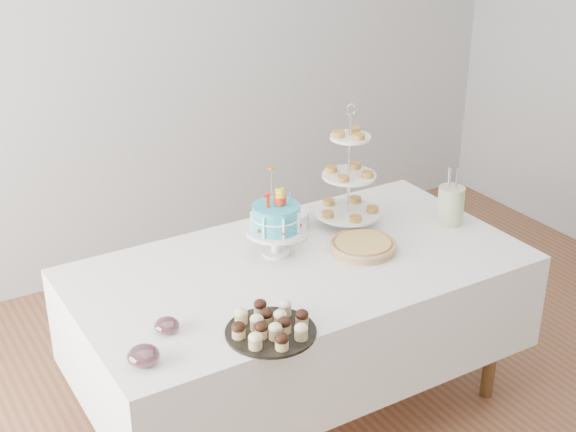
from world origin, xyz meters
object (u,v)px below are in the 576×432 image
pastry_plate (283,234)px  jam_bowl_a (143,356)px  cupcake_tray (271,324)px  plate_stack (288,219)px  tiered_stand (349,176)px  jam_bowl_b (167,326)px  table (300,309)px  birthday_cake (276,232)px  utensil_pitcher (451,204)px  pie (363,246)px

pastry_plate → jam_bowl_a: (-0.91, -0.60, 0.02)m
cupcake_tray → plate_stack: bearing=55.1°
tiered_stand → jam_bowl_b: tiered_stand is taller
table → jam_bowl_b: 0.76m
cupcake_tray → tiered_stand: 1.00m
plate_stack → birthday_cake: bearing=-131.1°
tiered_stand → table: bearing=-152.0°
plate_stack → utensil_pitcher: bearing=-27.8°
table → pastry_plate: bearing=75.4°
table → pastry_plate: size_ratio=8.74×
jam_bowl_b → pie: bearing=8.6°
jam_bowl_a → table: bearing=22.0°
table → birthday_cake: size_ratio=4.82×
cupcake_tray → tiered_stand: tiered_stand is taller
tiered_stand → utensil_pitcher: size_ratio=2.14×
table → tiered_stand: (0.39, 0.21, 0.47)m
tiered_stand → pastry_plate: tiered_stand is taller
pastry_plate → birthday_cake: bearing=-130.1°
tiered_stand → plate_stack: bearing=152.7°
pie → table: bearing=171.2°
jam_bowl_a → pie: bearing=14.5°
plate_stack → jam_bowl_b: 0.99m
pie → plate_stack: size_ratio=1.48×
tiered_stand → jam_bowl_b: 1.18m
table → pie: size_ratio=6.51×
tiered_stand → jam_bowl_a: 1.36m
utensil_pitcher → jam_bowl_b: bearing=-178.2°
pie → pastry_plate: pie is taller
pastry_plate → table: bearing=-104.6°
birthday_cake → jam_bowl_a: birthday_cake is taller
pastry_plate → tiered_stand: bearing=-8.7°
plate_stack → pastry_plate: bearing=-132.8°
jam_bowl_a → jam_bowl_b: jam_bowl_a is taller
cupcake_tray → utensil_pitcher: 1.25m
table → utensil_pitcher: 0.88m
cupcake_tray → pastry_plate: (0.44, 0.66, -0.02)m
pastry_plate → jam_bowl_b: jam_bowl_b is taller
birthday_cake → pastry_plate: 0.20m
table → cupcake_tray: cupcake_tray is taller
cupcake_tray → pie: (0.67, 0.35, -0.01)m
pie → jam_bowl_a: bearing=-165.5°
cupcake_tray → tiered_stand: bearing=38.5°
plate_stack → pastry_plate: (-0.07, -0.08, -0.02)m
cupcake_tray → tiered_stand: (0.76, 0.61, 0.21)m
jam_bowl_b → pastry_plate: bearing=30.8°
birthday_cake → pie: size_ratio=1.35×
tiered_stand → pie: bearing=-110.4°
tiered_stand → pastry_plate: (-0.32, 0.05, -0.23)m
tiered_stand → jam_bowl_b: bearing=-159.6°
pastry_plate → utensil_pitcher: utensil_pitcher is taller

